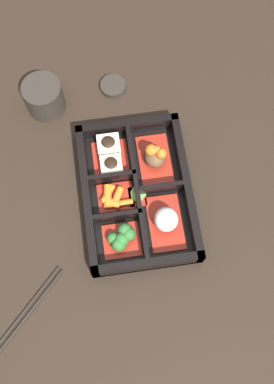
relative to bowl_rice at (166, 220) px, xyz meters
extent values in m
plane|color=black|center=(-0.06, -0.04, -0.03)|extent=(3.00, 3.00, 0.00)
cube|color=black|center=(-0.06, -0.04, -0.03)|extent=(0.29, 0.20, 0.01)
cube|color=black|center=(-0.06, -0.14, -0.01)|extent=(0.29, 0.01, 0.04)
cube|color=black|center=(-0.06, 0.05, -0.01)|extent=(0.29, 0.01, 0.04)
cube|color=black|center=(-0.20, -0.04, -0.01)|extent=(0.01, 0.20, 0.04)
cube|color=black|center=(0.07, -0.04, -0.01)|extent=(0.01, 0.20, 0.04)
cube|color=black|center=(-0.06, -0.04, -0.01)|extent=(0.26, 0.01, 0.04)
cube|color=black|center=(-0.10, -0.09, -0.01)|extent=(0.01, 0.09, 0.04)
cube|color=black|center=(-0.02, -0.09, -0.01)|extent=(0.01, 0.09, 0.04)
cube|color=black|center=(-0.06, 0.00, -0.01)|extent=(0.01, 0.08, 0.04)
cube|color=maroon|center=(-0.13, 0.00, -0.02)|extent=(0.11, 0.06, 0.01)
ellipsoid|color=brown|center=(-0.13, 0.00, 0.00)|extent=(0.05, 0.04, 0.03)
sphere|color=#D1661E|center=(-0.13, -0.01, 0.02)|extent=(0.02, 0.02, 0.02)
sphere|color=#D1661E|center=(-0.13, 0.00, 0.02)|extent=(0.02, 0.02, 0.02)
sphere|color=#D1661E|center=(-0.12, 0.01, 0.02)|extent=(0.02, 0.02, 0.02)
cube|color=maroon|center=(0.00, 0.00, -0.02)|extent=(0.11, 0.06, 0.01)
ellipsoid|color=silver|center=(0.00, 0.00, 0.01)|extent=(0.04, 0.04, 0.05)
cube|color=maroon|center=(-0.14, -0.08, -0.02)|extent=(0.07, 0.07, 0.01)
cube|color=beige|center=(-0.17, -0.08, -0.01)|extent=(0.04, 0.04, 0.02)
ellipsoid|color=black|center=(-0.17, -0.08, 0.01)|extent=(0.02, 0.03, 0.01)
cube|color=beige|center=(-0.12, -0.08, -0.01)|extent=(0.04, 0.04, 0.02)
ellipsoid|color=black|center=(-0.12, -0.08, 0.01)|extent=(0.02, 0.02, 0.01)
cube|color=maroon|center=(-0.06, -0.08, -0.02)|extent=(0.06, 0.07, 0.01)
cylinder|color=orange|center=(-0.06, -0.08, -0.01)|extent=(0.03, 0.03, 0.01)
cylinder|color=orange|center=(-0.07, -0.10, -0.01)|extent=(0.04, 0.03, 0.01)
cylinder|color=orange|center=(-0.05, -0.09, -0.01)|extent=(0.03, 0.04, 0.02)
cylinder|color=orange|center=(-0.05, -0.07, -0.01)|extent=(0.01, 0.03, 0.01)
cylinder|color=orange|center=(-0.07, -0.10, -0.01)|extent=(0.05, 0.02, 0.02)
cube|color=maroon|center=(0.02, -0.08, -0.02)|extent=(0.07, 0.07, 0.01)
sphere|color=#2D6B2D|center=(0.01, -0.07, 0.00)|extent=(0.03, 0.03, 0.03)
sphere|color=#2D6B2D|center=(0.03, -0.09, 0.00)|extent=(0.03, 0.03, 0.03)
sphere|color=#2D6B2D|center=(0.01, -0.08, 0.00)|extent=(0.03, 0.03, 0.03)
sphere|color=#2D6B2D|center=(0.02, -0.08, 0.00)|extent=(0.03, 0.03, 0.03)
sphere|color=#2D6B2D|center=(0.02, -0.10, 0.00)|extent=(0.02, 0.02, 0.02)
cube|color=maroon|center=(-0.06, -0.04, -0.02)|extent=(0.04, 0.03, 0.01)
cylinder|color=#75A84C|center=(-0.06, -0.05, -0.01)|extent=(0.02, 0.02, 0.01)
cylinder|color=#75A84C|center=(-0.06, -0.04, -0.01)|extent=(0.02, 0.02, 0.01)
cylinder|color=#75A84C|center=(-0.06, -0.04, -0.01)|extent=(0.02, 0.02, 0.00)
cylinder|color=#75A84C|center=(-0.06, -0.05, -0.01)|extent=(0.02, 0.02, 0.01)
cylinder|color=#2D2823|center=(-0.28, -0.20, 0.00)|extent=(0.08, 0.08, 0.07)
cylinder|color=#597A38|center=(-0.28, -0.20, 0.03)|extent=(0.06, 0.06, 0.01)
cylinder|color=black|center=(0.14, -0.29, -0.03)|extent=(0.18, 0.17, 0.01)
cylinder|color=black|center=(0.14, -0.28, -0.03)|extent=(0.18, 0.17, 0.01)
cylinder|color=#2D2823|center=(-0.31, -0.06, -0.02)|extent=(0.05, 0.05, 0.01)
cylinder|color=black|center=(-0.31, -0.06, -0.02)|extent=(0.04, 0.04, 0.00)
camera|label=1|loc=(0.21, -0.08, 0.79)|focal=42.00mm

